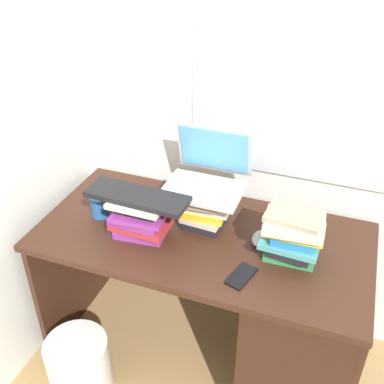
{
  "coord_description": "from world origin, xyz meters",
  "views": [
    {
      "loc": [
        0.49,
        -1.45,
        1.92
      ],
      "look_at": [
        -0.06,
        0.03,
        0.9
      ],
      "focal_mm": 43.16,
      "sensor_mm": 36.0,
      "label": 1
    }
  ],
  "objects_px": {
    "book_stack_tall": "(203,207)",
    "computer_mouse": "(259,238)",
    "desk": "(276,315)",
    "cell_phone": "(241,276)",
    "laptop": "(208,173)",
    "wastebasket": "(79,365)",
    "mug": "(101,206)",
    "book_stack_keyboard_riser": "(140,216)",
    "book_stack_side": "(293,236)",
    "keyboard": "(137,196)"
  },
  "relations": [
    {
      "from": "book_stack_tall",
      "to": "computer_mouse",
      "type": "relative_size",
      "value": 2.41
    },
    {
      "from": "computer_mouse",
      "to": "desk",
      "type": "bearing_deg",
      "value": -28.04
    },
    {
      "from": "book_stack_tall",
      "to": "cell_phone",
      "type": "distance_m",
      "value": 0.37
    },
    {
      "from": "laptop",
      "to": "wastebasket",
      "type": "height_order",
      "value": "laptop"
    },
    {
      "from": "mug",
      "to": "book_stack_tall",
      "type": "bearing_deg",
      "value": 11.56
    },
    {
      "from": "book_stack_keyboard_riser",
      "to": "cell_phone",
      "type": "distance_m",
      "value": 0.48
    },
    {
      "from": "book_stack_tall",
      "to": "cell_phone",
      "type": "bearing_deg",
      "value": -46.85
    },
    {
      "from": "book_stack_side",
      "to": "wastebasket",
      "type": "bearing_deg",
      "value": -155.28
    },
    {
      "from": "computer_mouse",
      "to": "cell_phone",
      "type": "height_order",
      "value": "computer_mouse"
    },
    {
      "from": "laptop",
      "to": "keyboard",
      "type": "bearing_deg",
      "value": -136.31
    },
    {
      "from": "mug",
      "to": "cell_phone",
      "type": "distance_m",
      "value": 0.71
    },
    {
      "from": "desk",
      "to": "mug",
      "type": "bearing_deg",
      "value": 179.83
    },
    {
      "from": "laptop",
      "to": "keyboard",
      "type": "height_order",
      "value": "laptop"
    },
    {
      "from": "book_stack_keyboard_riser",
      "to": "mug",
      "type": "bearing_deg",
      "value": 164.4
    },
    {
      "from": "book_stack_tall",
      "to": "mug",
      "type": "height_order",
      "value": "book_stack_tall"
    },
    {
      "from": "book_stack_side",
      "to": "desk",
      "type": "bearing_deg",
      "value": -162.55
    },
    {
      "from": "computer_mouse",
      "to": "mug",
      "type": "relative_size",
      "value": 0.85
    },
    {
      "from": "book_stack_tall",
      "to": "computer_mouse",
      "type": "bearing_deg",
      "value": -7.12
    },
    {
      "from": "keyboard",
      "to": "computer_mouse",
      "type": "bearing_deg",
      "value": 16.28
    },
    {
      "from": "computer_mouse",
      "to": "wastebasket",
      "type": "xyz_separation_m",
      "value": [
        -0.68,
        -0.43,
        -0.59
      ]
    },
    {
      "from": "computer_mouse",
      "to": "mug",
      "type": "distance_m",
      "value": 0.71
    },
    {
      "from": "keyboard",
      "to": "wastebasket",
      "type": "relative_size",
      "value": 1.46
    },
    {
      "from": "desk",
      "to": "computer_mouse",
      "type": "xyz_separation_m",
      "value": [
        -0.12,
        0.06,
        0.34
      ]
    },
    {
      "from": "desk",
      "to": "book_stack_side",
      "type": "height_order",
      "value": "book_stack_side"
    },
    {
      "from": "laptop",
      "to": "wastebasket",
      "type": "relative_size",
      "value": 1.13
    },
    {
      "from": "wastebasket",
      "to": "desk",
      "type": "bearing_deg",
      "value": 24.89
    },
    {
      "from": "mug",
      "to": "wastebasket",
      "type": "height_order",
      "value": "mug"
    },
    {
      "from": "book_stack_side",
      "to": "computer_mouse",
      "type": "relative_size",
      "value": 2.26
    },
    {
      "from": "laptop",
      "to": "computer_mouse",
      "type": "relative_size",
      "value": 3.13
    },
    {
      "from": "desk",
      "to": "book_stack_tall",
      "type": "relative_size",
      "value": 5.55
    },
    {
      "from": "keyboard",
      "to": "mug",
      "type": "height_order",
      "value": "keyboard"
    },
    {
      "from": "desk",
      "to": "wastebasket",
      "type": "xyz_separation_m",
      "value": [
        -0.79,
        -0.37,
        -0.25
      ]
    },
    {
      "from": "laptop",
      "to": "cell_phone",
      "type": "height_order",
      "value": "laptop"
    },
    {
      "from": "book_stack_keyboard_riser",
      "to": "laptop",
      "type": "relative_size",
      "value": 0.74
    },
    {
      "from": "computer_mouse",
      "to": "book_stack_side",
      "type": "bearing_deg",
      "value": -22.13
    },
    {
      "from": "cell_phone",
      "to": "mug",
      "type": "bearing_deg",
      "value": -177.87
    },
    {
      "from": "laptop",
      "to": "book_stack_tall",
      "type": "bearing_deg",
      "value": -88.83
    },
    {
      "from": "desk",
      "to": "cell_phone",
      "type": "bearing_deg",
      "value": -127.92
    },
    {
      "from": "desk",
      "to": "book_stack_tall",
      "type": "xyz_separation_m",
      "value": [
        -0.37,
        0.09,
        0.42
      ]
    },
    {
      "from": "book_stack_keyboard_riser",
      "to": "book_stack_side",
      "type": "relative_size",
      "value": 1.02
    },
    {
      "from": "book_stack_side",
      "to": "laptop",
      "type": "xyz_separation_m",
      "value": [
        -0.39,
        0.15,
        0.12
      ]
    },
    {
      "from": "book_stack_keyboard_riser",
      "to": "computer_mouse",
      "type": "distance_m",
      "value": 0.5
    },
    {
      "from": "desk",
      "to": "cell_phone",
      "type": "relative_size",
      "value": 10.23
    },
    {
      "from": "book_stack_tall",
      "to": "book_stack_keyboard_riser",
      "type": "distance_m",
      "value": 0.27
    },
    {
      "from": "book_stack_side",
      "to": "wastebasket",
      "type": "relative_size",
      "value": 0.82
    },
    {
      "from": "cell_phone",
      "to": "keyboard",
      "type": "bearing_deg",
      "value": -176.67
    },
    {
      "from": "laptop",
      "to": "mug",
      "type": "distance_m",
      "value": 0.5
    },
    {
      "from": "laptop",
      "to": "wastebasket",
      "type": "distance_m",
      "value": 1.04
    },
    {
      "from": "laptop",
      "to": "keyboard",
      "type": "xyz_separation_m",
      "value": [
        -0.22,
        -0.21,
        -0.04
      ]
    },
    {
      "from": "keyboard",
      "to": "wastebasket",
      "type": "height_order",
      "value": "keyboard"
    }
  ]
}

